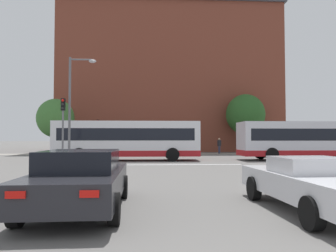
{
  "coord_description": "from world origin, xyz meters",
  "views": [
    {
      "loc": [
        -1.09,
        -2.13,
        1.69
      ],
      "look_at": [
        0.39,
        22.35,
        2.62
      ],
      "focal_mm": 35.0,
      "sensor_mm": 36.0,
      "label": 1
    }
  ],
  "objects_px": {
    "traffic_light_far_left": "(98,131)",
    "street_lamp_junction": "(74,99)",
    "bus_crossing_lead": "(127,140)",
    "pedestrian_waiting": "(219,144)",
    "pedestrian_walking_east": "(53,144)",
    "car_saloon_left": "(81,179)",
    "traffic_light_near_left": "(63,120)",
    "bus_crossing_trailing": "(306,140)",
    "car_roadster_right": "(312,183)"
  },
  "relations": [
    {
      "from": "bus_crossing_lead",
      "to": "bus_crossing_trailing",
      "type": "distance_m",
      "value": 14.02
    },
    {
      "from": "pedestrian_walking_east",
      "to": "car_saloon_left",
      "type": "bearing_deg",
      "value": 75.31
    },
    {
      "from": "pedestrian_waiting",
      "to": "pedestrian_walking_east",
      "type": "bearing_deg",
      "value": 141.13
    },
    {
      "from": "pedestrian_walking_east",
      "to": "pedestrian_waiting",
      "type": "bearing_deg",
      "value": 148.99
    },
    {
      "from": "traffic_light_near_left",
      "to": "pedestrian_walking_east",
      "type": "bearing_deg",
      "value": 108.21
    },
    {
      "from": "bus_crossing_lead",
      "to": "street_lamp_junction",
      "type": "xyz_separation_m",
      "value": [
        -3.41,
        -2.94,
        2.76
      ]
    },
    {
      "from": "car_saloon_left",
      "to": "car_roadster_right",
      "type": "distance_m",
      "value": 5.42
    },
    {
      "from": "car_saloon_left",
      "to": "traffic_light_far_left",
      "type": "bearing_deg",
      "value": 96.97
    },
    {
      "from": "pedestrian_waiting",
      "to": "pedestrian_walking_east",
      "type": "height_order",
      "value": "pedestrian_walking_east"
    },
    {
      "from": "bus_crossing_trailing",
      "to": "car_saloon_left",
      "type": "bearing_deg",
      "value": -39.23
    },
    {
      "from": "traffic_light_near_left",
      "to": "car_saloon_left",
      "type": "bearing_deg",
      "value": -73.95
    },
    {
      "from": "car_saloon_left",
      "to": "pedestrian_walking_east",
      "type": "relative_size",
      "value": 2.63
    },
    {
      "from": "bus_crossing_trailing",
      "to": "pedestrian_walking_east",
      "type": "bearing_deg",
      "value": -115.11
    },
    {
      "from": "car_saloon_left",
      "to": "traffic_light_far_left",
      "type": "height_order",
      "value": "traffic_light_far_left"
    },
    {
      "from": "pedestrian_walking_east",
      "to": "street_lamp_junction",
      "type": "bearing_deg",
      "value": 79.32
    },
    {
      "from": "car_roadster_right",
      "to": "pedestrian_walking_east",
      "type": "relative_size",
      "value": 2.72
    },
    {
      "from": "car_roadster_right",
      "to": "bus_crossing_lead",
      "type": "distance_m",
      "value": 18.68
    },
    {
      "from": "bus_crossing_lead",
      "to": "street_lamp_junction",
      "type": "height_order",
      "value": "street_lamp_junction"
    },
    {
      "from": "car_saloon_left",
      "to": "pedestrian_walking_east",
      "type": "height_order",
      "value": "pedestrian_walking_east"
    },
    {
      "from": "car_roadster_right",
      "to": "pedestrian_walking_east",
      "type": "height_order",
      "value": "pedestrian_walking_east"
    },
    {
      "from": "pedestrian_walking_east",
      "to": "bus_crossing_lead",
      "type": "bearing_deg",
      "value": 97.71
    },
    {
      "from": "street_lamp_junction",
      "to": "pedestrian_walking_east",
      "type": "bearing_deg",
      "value": 111.15
    },
    {
      "from": "car_roadster_right",
      "to": "street_lamp_junction",
      "type": "relative_size",
      "value": 0.69
    },
    {
      "from": "car_saloon_left",
      "to": "traffic_light_far_left",
      "type": "distance_m",
      "value": 27.37
    },
    {
      "from": "traffic_light_far_left",
      "to": "pedestrian_walking_east",
      "type": "distance_m",
      "value": 5.09
    },
    {
      "from": "traffic_light_near_left",
      "to": "pedestrian_walking_east",
      "type": "distance_m",
      "value": 14.75
    },
    {
      "from": "car_saloon_left",
      "to": "bus_crossing_trailing",
      "type": "bearing_deg",
      "value": 49.91
    },
    {
      "from": "car_saloon_left",
      "to": "pedestrian_walking_east",
      "type": "xyz_separation_m",
      "value": [
        -8.56,
        27.75,
        0.36
      ]
    },
    {
      "from": "bus_crossing_lead",
      "to": "traffic_light_far_left",
      "type": "relative_size",
      "value": 2.98
    },
    {
      "from": "traffic_light_far_left",
      "to": "street_lamp_junction",
      "type": "relative_size",
      "value": 0.51
    },
    {
      "from": "bus_crossing_lead",
      "to": "car_roadster_right",
      "type": "bearing_deg",
      "value": 16.85
    },
    {
      "from": "pedestrian_walking_east",
      "to": "car_roadster_right",
      "type": "bearing_deg",
      "value": 84.49
    },
    {
      "from": "traffic_light_far_left",
      "to": "pedestrian_walking_east",
      "type": "bearing_deg",
      "value": 171.93
    },
    {
      "from": "car_roadster_right",
      "to": "bus_crossing_trailing",
      "type": "height_order",
      "value": "bus_crossing_trailing"
    },
    {
      "from": "traffic_light_near_left",
      "to": "pedestrian_walking_east",
      "type": "height_order",
      "value": "traffic_light_near_left"
    },
    {
      "from": "car_roadster_right",
      "to": "pedestrian_waiting",
      "type": "xyz_separation_m",
      "value": [
        4.07,
        28.48,
        0.38
      ]
    },
    {
      "from": "pedestrian_waiting",
      "to": "bus_crossing_lead",
      "type": "bearing_deg",
      "value": -171.43
    },
    {
      "from": "car_roadster_right",
      "to": "pedestrian_waiting",
      "type": "distance_m",
      "value": 28.77
    },
    {
      "from": "traffic_light_far_left",
      "to": "street_lamp_junction",
      "type": "bearing_deg",
      "value": -88.6
    },
    {
      "from": "traffic_light_far_left",
      "to": "street_lamp_junction",
      "type": "distance_m",
      "value": 12.76
    },
    {
      "from": "traffic_light_far_left",
      "to": "pedestrian_waiting",
      "type": "xyz_separation_m",
      "value": [
        13.19,
        0.94,
        -1.47
      ]
    },
    {
      "from": "bus_crossing_lead",
      "to": "street_lamp_junction",
      "type": "bearing_deg",
      "value": -49.16
    },
    {
      "from": "car_saloon_left",
      "to": "bus_crossing_trailing",
      "type": "distance_m",
      "value": 22.18
    },
    {
      "from": "bus_crossing_lead",
      "to": "pedestrian_waiting",
      "type": "height_order",
      "value": "bus_crossing_lead"
    },
    {
      "from": "car_roadster_right",
      "to": "pedestrian_waiting",
      "type": "height_order",
      "value": "pedestrian_waiting"
    },
    {
      "from": "traffic_light_near_left",
      "to": "street_lamp_junction",
      "type": "relative_size",
      "value": 0.6
    },
    {
      "from": "car_saloon_left",
      "to": "street_lamp_junction",
      "type": "relative_size",
      "value": 0.67
    },
    {
      "from": "pedestrian_waiting",
      "to": "pedestrian_walking_east",
      "type": "relative_size",
      "value": 0.95
    },
    {
      "from": "street_lamp_junction",
      "to": "bus_crossing_trailing",
      "type": "bearing_deg",
      "value": 8.89
    },
    {
      "from": "traffic_light_far_left",
      "to": "traffic_light_near_left",
      "type": "bearing_deg",
      "value": -91.14
    }
  ]
}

